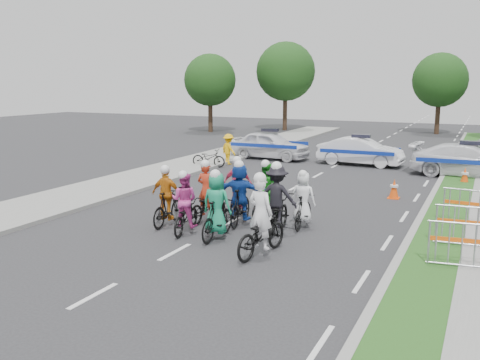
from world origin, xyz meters
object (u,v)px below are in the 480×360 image
at_px(rider_1, 217,212).
at_px(police_car_2, 469,161).
at_px(police_car_0, 270,145).
at_px(barrier_0, 475,248).
at_px(parked_bike, 209,158).
at_px(rider_9, 238,191).
at_px(cone_1, 465,176).
at_px(rider_7, 303,205).
at_px(cone_0, 394,189).
at_px(rider_3, 167,202).
at_px(barrier_1, 477,229).
at_px(rider_8, 266,197).
at_px(marshal_hiviz, 229,149).
at_px(rider_2, 185,209).
at_px(tree_3, 286,72).
at_px(rider_6, 207,201).
at_px(barrier_2, 479,210).
at_px(rider_5, 240,198).
at_px(rider_0, 261,228).
at_px(rider_4, 277,206).
at_px(police_car_1, 360,151).
at_px(tree_4, 440,80).
at_px(tree_0, 210,80).

height_order(rider_1, police_car_2, rider_1).
xyz_separation_m(police_car_0, barrier_0, (10.57, -14.28, -0.18)).
xyz_separation_m(barrier_0, parked_bike, (-12.22, 10.43, -0.12)).
xyz_separation_m(rider_9, cone_1, (6.29, 8.24, -0.37)).
xyz_separation_m(rider_7, cone_0, (1.72, 5.07, -0.32)).
distance_m(rider_3, barrier_1, 8.30).
relative_size(rider_8, police_car_2, 0.37).
distance_m(police_car_2, marshal_hiviz, 11.18).
bearing_deg(rider_2, rider_9, -108.70).
distance_m(rider_8, cone_1, 10.00).
bearing_deg(rider_8, police_car_2, -111.95).
bearing_deg(tree_3, rider_6, -74.04).
bearing_deg(rider_3, barrier_2, -161.59).
bearing_deg(marshal_hiviz, rider_5, 146.75).
bearing_deg(rider_0, rider_5, -44.81).
relative_size(rider_2, rider_3, 1.01).
relative_size(rider_4, police_car_0, 0.47).
bearing_deg(rider_6, barrier_1, -172.68).
bearing_deg(rider_8, rider_5, 70.64).
distance_m(rider_5, rider_9, 1.40).
bearing_deg(tree_3, rider_9, -72.54).
height_order(police_car_1, police_car_2, police_car_2).
height_order(rider_0, tree_4, tree_4).
relative_size(rider_1, police_car_2, 0.38).
bearing_deg(barrier_2, rider_8, -166.03).
xyz_separation_m(barrier_1, tree_3, (-15.70, 28.76, 4.33)).
relative_size(rider_3, rider_8, 0.97).
relative_size(rider_8, tree_3, 0.25).
distance_m(rider_1, rider_9, 2.88).
relative_size(barrier_2, cone_1, 2.86).
relative_size(rider_9, barrier_2, 0.92).
height_order(barrier_2, tree_4, tree_4).
bearing_deg(rider_3, cone_1, -129.78).
bearing_deg(barrier_2, rider_6, -161.40).
distance_m(marshal_hiviz, tree_4, 22.58).
xyz_separation_m(rider_0, cone_1, (4.02, 11.78, -0.33)).
xyz_separation_m(rider_0, barrier_1, (4.70, 2.54, -0.11)).
relative_size(rider_5, barrier_2, 0.96).
distance_m(rider_4, cone_1, 10.74).
height_order(rider_5, cone_1, rider_5).
bearing_deg(barrier_2, marshal_hiviz, 146.52).
distance_m(police_car_1, barrier_2, 11.76).
xyz_separation_m(rider_4, tree_4, (1.35, 31.33, 3.41)).
relative_size(rider_9, barrier_0, 0.92).
relative_size(barrier_1, cone_1, 2.86).
height_order(police_car_1, tree_4, tree_4).
xyz_separation_m(rider_8, cone_1, (5.22, 8.53, -0.34)).
height_order(marshal_hiviz, barrier_1, marshal_hiviz).
height_order(cone_1, tree_0, tree_0).
relative_size(police_car_0, barrier_0, 2.17).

